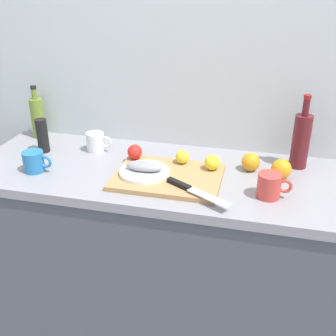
{
  "coord_description": "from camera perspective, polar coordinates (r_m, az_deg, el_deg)",
  "views": [
    {
      "loc": [
        0.22,
        -1.51,
        1.68
      ],
      "look_at": [
        -0.13,
        -0.06,
        0.95
      ],
      "focal_mm": 44.0,
      "sensor_mm": 36.0,
      "label": 1
    }
  ],
  "objects": [
    {
      "name": "wine_bottle",
      "position": [
        1.82,
        17.95,
        3.73
      ],
      "size": [
        0.07,
        0.07,
        0.32
      ],
      "color": "#59191E",
      "rests_on": "kitchen_counter"
    },
    {
      "name": "tomato_0",
      "position": [
        1.8,
        -4.62,
        2.25
      ],
      "size": [
        0.06,
        0.06,
        0.06
      ],
      "primitive_type": "sphere",
      "color": "red",
      "rests_on": "cutting_board"
    },
    {
      "name": "lemon_0",
      "position": [
        1.75,
        2.0,
        1.56
      ],
      "size": [
        0.06,
        0.06,
        0.06
      ],
      "primitive_type": "sphere",
      "color": "yellow",
      "rests_on": "cutting_board"
    },
    {
      "name": "orange_3",
      "position": [
        1.77,
        11.39,
        0.83
      ],
      "size": [
        0.08,
        0.08,
        0.08
      ],
      "primitive_type": "sphere",
      "color": "orange",
      "rests_on": "kitchen_counter"
    },
    {
      "name": "coffee_mug_1",
      "position": [
        1.81,
        -18.05,
        0.87
      ],
      "size": [
        0.13,
        0.09,
        0.09
      ],
      "color": "#2672B2",
      "rests_on": "kitchen_counter"
    },
    {
      "name": "coffee_mug_0",
      "position": [
        1.57,
        13.91,
        -2.38
      ],
      "size": [
        0.13,
        0.09,
        0.1
      ],
      "color": "#CC3F38",
      "rests_on": "kitchen_counter"
    },
    {
      "name": "kitchen_counter",
      "position": [
        1.95,
        4.34,
        -12.87
      ],
      "size": [
        2.0,
        0.6,
        0.9
      ],
      "color": "#4C5159",
      "rests_on": "ground_plane"
    },
    {
      "name": "white_plate",
      "position": [
        1.67,
        -3.3,
        -0.54
      ],
      "size": [
        0.2,
        0.2,
        0.01
      ],
      "primitive_type": "cylinder",
      "color": "white",
      "rests_on": "cutting_board"
    },
    {
      "name": "cutting_board",
      "position": [
        1.67,
        0.0,
        -1.23
      ],
      "size": [
        0.43,
        0.32,
        0.02
      ],
      "primitive_type": "cube",
      "color": "tan",
      "rests_on": "kitchen_counter"
    },
    {
      "name": "pepper_mill",
      "position": [
        1.98,
        -17.0,
        4.31
      ],
      "size": [
        0.05,
        0.05,
        0.16
      ],
      "primitive_type": "cylinder",
      "color": "black",
      "rests_on": "kitchen_counter"
    },
    {
      "name": "olive_oil_bottle",
      "position": [
        2.16,
        -17.62,
        6.78
      ],
      "size": [
        0.06,
        0.06,
        0.26
      ],
      "color": "olive",
      "rests_on": "kitchen_counter"
    },
    {
      "name": "fish_fillet",
      "position": [
        1.66,
        -3.32,
        0.24
      ],
      "size": [
        0.15,
        0.07,
        0.04
      ],
      "primitive_type": "ellipsoid",
      "color": "gray",
      "rests_on": "white_plate"
    },
    {
      "name": "orange_0",
      "position": [
        1.73,
        15.41,
        -0.14
      ],
      "size": [
        0.08,
        0.08,
        0.08
      ],
      "primitive_type": "sphere",
      "color": "orange",
      "rests_on": "kitchen_counter"
    },
    {
      "name": "back_wall",
      "position": [
        1.89,
        6.89,
        12.87
      ],
      "size": [
        3.2,
        0.05,
        2.5
      ],
      "primitive_type": "cube",
      "color": "silver",
      "rests_on": "ground_plane"
    },
    {
      "name": "chef_knife",
      "position": [
        1.55,
        2.99,
        -2.88
      ],
      "size": [
        0.27,
        0.17,
        0.02
      ],
      "rotation": [
        0.0,
        0.0,
        -0.53
      ],
      "color": "silver",
      "rests_on": "cutting_board"
    },
    {
      "name": "lemon_1",
      "position": [
        1.71,
        6.15,
        0.79
      ],
      "size": [
        0.06,
        0.06,
        0.06
      ],
      "primitive_type": "sphere",
      "color": "yellow",
      "rests_on": "cutting_board"
    },
    {
      "name": "ground_plane",
      "position": [
        2.26,
        3.93,
        -21.78
      ],
      "size": [
        12.0,
        12.0,
        0.0
      ],
      "primitive_type": "plane",
      "color": "slate"
    },
    {
      "name": "coffee_mug_2",
      "position": [
        1.95,
        -9.96,
        3.59
      ],
      "size": [
        0.12,
        0.08,
        0.09
      ],
      "color": "white",
      "rests_on": "kitchen_counter"
    }
  ]
}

